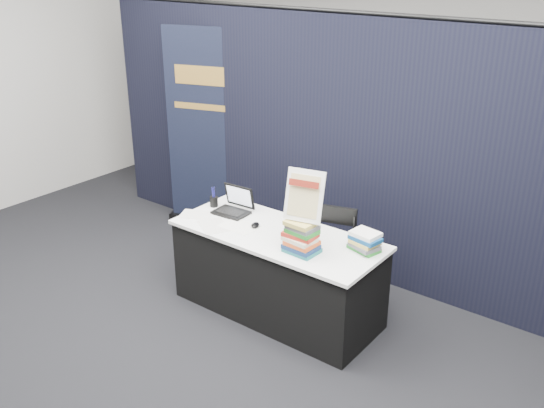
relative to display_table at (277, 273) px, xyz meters
The scene contains 15 objects.
floor 0.67m from the display_table, 90.00° to the right, with size 8.00×8.00×0.00m, color black.
wall_back 3.71m from the display_table, 90.00° to the left, with size 8.00×0.02×3.50m, color #AEABA5.
drape_partition 1.33m from the display_table, 90.00° to the left, with size 6.00×0.08×2.40m, color black.
display_table is the anchor object (origin of this frame).
laptop 0.72m from the display_table, 169.30° to the left, with size 0.31×0.26×0.23m.
mouse 0.45m from the display_table, behind, with size 0.07×0.11×0.03m, color black.
brochure_left 0.89m from the display_table, behind, with size 0.27×0.19×0.00m, color silver.
brochure_mid 0.67m from the display_table, 156.67° to the right, with size 0.30×0.21×0.00m, color silver.
brochure_right 0.51m from the display_table, 164.70° to the right, with size 0.32×0.23×0.00m, color white.
pen_cup 0.91m from the display_table, behind, with size 0.07×0.07×0.09m, color black.
book_stack_tall 0.63m from the display_table, 24.39° to the right, with size 0.24×0.19×0.26m.
book_stack_short 0.87m from the display_table, 12.73° to the left, with size 0.25×0.21×0.16m.
info_sign 0.91m from the display_table, 20.07° to the right, with size 0.32×0.18×0.41m.
pullup_banner 2.04m from the display_table, 150.90° to the left, with size 0.92×0.38×2.20m.
stacking_chair 0.42m from the display_table, 49.95° to the left, with size 0.51×0.52×0.90m.
Camera 1 is at (2.72, -3.05, 2.92)m, focal length 40.00 mm.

